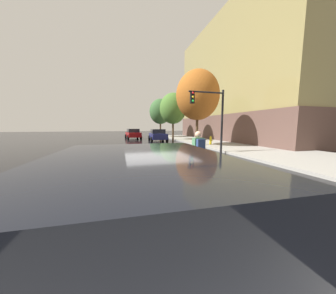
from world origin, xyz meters
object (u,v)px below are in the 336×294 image
(manhole_cover, at_px, (288,206))
(fire_hydrant, at_px, (211,140))
(cyclist, at_px, (197,155))
(sedan_mid, at_px, (158,135))
(street_tree_far, at_px, (160,112))
(sedan_near, at_px, (139,226))
(traffic_light_near, at_px, (211,111))
(street_tree_mid, at_px, (173,109))
(sedan_far, at_px, (133,134))
(street_tree_near, at_px, (198,95))

(manhole_cover, xyz_separation_m, fire_hydrant, (4.44, 11.63, 0.53))
(manhole_cover, bearing_deg, cyclist, 113.76)
(sedan_mid, distance_m, street_tree_far, 7.82)
(manhole_cover, distance_m, sedan_near, 3.89)
(sedan_mid, xyz_separation_m, fire_hydrant, (3.74, -6.32, -0.24))
(traffic_light_near, distance_m, fire_hydrant, 5.53)
(sedan_mid, bearing_deg, sedan_near, -102.59)
(traffic_light_near, height_order, street_tree_mid, street_tree_mid)
(sedan_far, xyz_separation_m, street_tree_mid, (4.82, -4.18, 3.33))
(sedan_near, height_order, traffic_light_near, traffic_light_near)
(manhole_cover, xyz_separation_m, street_tree_far, (2.60, 24.71, 4.19))
(sedan_near, bearing_deg, sedan_far, 86.12)
(street_tree_far, bearing_deg, street_tree_near, -88.47)
(street_tree_near, distance_m, street_tree_far, 13.24)
(manhole_cover, relative_size, fire_hydrant, 0.82)
(sedan_mid, xyz_separation_m, street_tree_near, (2.26, -6.47, 3.80))
(sedan_mid, distance_m, sedan_far, 5.48)
(traffic_light_near, height_order, street_tree_near, street_tree_near)
(traffic_light_near, height_order, street_tree_far, street_tree_far)
(street_tree_near, distance_m, street_tree_mid, 7.10)
(manhole_cover, relative_size, street_tree_mid, 0.11)
(street_tree_near, height_order, street_tree_far, street_tree_near)
(manhole_cover, height_order, cyclist, cyclist)
(sedan_mid, bearing_deg, cyclist, -96.80)
(street_tree_near, relative_size, street_tree_mid, 1.12)
(sedan_mid, bearing_deg, traffic_light_near, -83.19)
(street_tree_far, bearing_deg, sedan_near, -103.41)
(sedan_far, distance_m, traffic_light_near, 16.11)
(fire_hydrant, bearing_deg, manhole_cover, -110.90)
(sedan_mid, height_order, street_tree_near, street_tree_near)
(manhole_cover, bearing_deg, sedan_near, -160.78)
(sedan_near, bearing_deg, manhole_cover, 19.22)
(sedan_near, bearing_deg, traffic_light_near, 56.83)
(sedan_near, height_order, sedan_far, sedan_near)
(sedan_mid, xyz_separation_m, street_tree_far, (1.90, 6.76, 3.43))
(manhole_cover, xyz_separation_m, street_tree_mid, (2.86, 18.56, 4.08))
(cyclist, bearing_deg, traffic_light_near, 56.41)
(traffic_light_near, xyz_separation_m, street_tree_near, (0.98, 4.22, 1.71))
(sedan_near, relative_size, street_tree_near, 0.69)
(traffic_light_near, relative_size, street_tree_near, 0.62)
(street_tree_far, bearing_deg, sedan_far, -156.68)
(traffic_light_near, bearing_deg, manhole_cover, -105.21)
(sedan_far, relative_size, street_tree_mid, 0.73)
(manhole_cover, xyz_separation_m, sedan_near, (-3.59, -1.25, 0.82))
(sedan_mid, distance_m, fire_hydrant, 7.35)
(sedan_far, height_order, traffic_light_near, traffic_light_near)
(sedan_mid, relative_size, street_tree_near, 0.65)
(sedan_mid, distance_m, street_tree_mid, 4.00)
(sedan_mid, height_order, cyclist, cyclist)
(sedan_near, xyz_separation_m, street_tree_near, (6.54, 12.73, 3.75))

